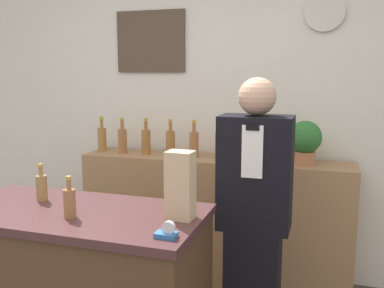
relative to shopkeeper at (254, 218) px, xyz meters
name	(u,v)px	position (x,y,z in m)	size (l,w,h in m)	color
back_wall	(208,103)	(-0.55, 1.00, 0.57)	(5.20, 0.09, 2.70)	silver
back_shelf	(213,219)	(-0.44, 0.76, -0.31)	(2.06, 0.36, 0.96)	#9E754C
shopkeeper	(254,218)	(0.00, 0.00, 0.00)	(0.40, 0.25, 1.58)	black
potted_plant	(305,141)	(0.23, 0.73, 0.35)	(0.23, 0.23, 0.31)	#B27047
paper_bag	(180,185)	(-0.27, -0.50, 0.30)	(0.13, 0.10, 0.32)	tan
tape_dispenser	(167,232)	(-0.24, -0.74, 0.16)	(0.09, 0.06, 0.07)	#2D66A8
counter_bottle_1	(42,187)	(-1.06, -0.45, 0.21)	(0.06, 0.06, 0.20)	olive
counter_bottle_2	(70,202)	(-0.77, -0.64, 0.21)	(0.06, 0.06, 0.20)	#94613C
shelf_bottle_0	(102,138)	(-1.39, 0.77, 0.28)	(0.07, 0.07, 0.28)	#9E713A
shelf_bottle_1	(122,140)	(-1.19, 0.74, 0.28)	(0.07, 0.07, 0.28)	#9D643B
shelf_bottle_2	(146,141)	(-0.99, 0.75, 0.28)	(0.07, 0.07, 0.28)	olive
shelf_bottle_3	(170,142)	(-0.79, 0.77, 0.28)	(0.07, 0.07, 0.28)	#9D6B33
shelf_bottle_4	(194,143)	(-0.59, 0.75, 0.28)	(0.07, 0.07, 0.28)	#A16839
shelf_bottle_5	(220,144)	(-0.39, 0.76, 0.28)	(0.07, 0.07, 0.28)	#A06C3B
shelf_bottle_6	(245,146)	(-0.19, 0.74, 0.28)	(0.07, 0.07, 0.28)	#99653E
shelf_bottle_7	(273,148)	(0.01, 0.74, 0.28)	(0.07, 0.07, 0.28)	#A16A37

